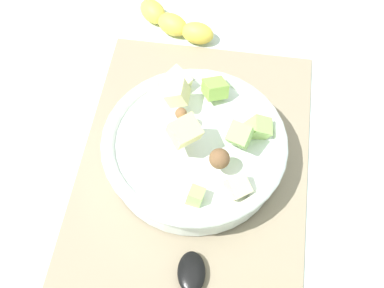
% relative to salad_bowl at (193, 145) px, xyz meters
% --- Properties ---
extents(ground_plane, '(2.40, 2.40, 0.00)m').
position_rel_salad_bowl_xyz_m(ground_plane, '(-0.00, -0.00, -0.04)').
color(ground_plane, silver).
extents(placemat, '(0.44, 0.33, 0.01)m').
position_rel_salad_bowl_xyz_m(placemat, '(-0.00, -0.00, -0.04)').
color(placemat, gray).
rests_on(placemat, ground_plane).
extents(salad_bowl, '(0.26, 0.26, 0.11)m').
position_rel_salad_bowl_xyz_m(salad_bowl, '(0.00, 0.00, 0.00)').
color(salad_bowl, white).
rests_on(salad_bowl, placemat).
extents(banana_whole, '(0.09, 0.15, 0.04)m').
position_rel_salad_bowl_xyz_m(banana_whole, '(0.25, 0.07, -0.02)').
color(banana_whole, yellow).
rests_on(banana_whole, ground_plane).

